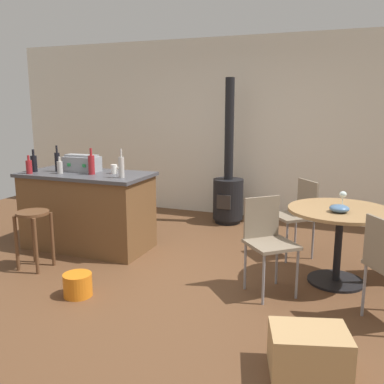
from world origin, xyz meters
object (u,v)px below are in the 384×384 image
at_px(kitchen_island, 88,210).
at_px(dining_table, 339,227).
at_px(wooden_stool, 34,226).
at_px(bottle_3, 29,167).
at_px(cup_0, 114,169).
at_px(folding_chair_near, 298,212).
at_px(bottle_4, 121,167).
at_px(folding_chair_far, 268,237).
at_px(plastic_bucket, 78,285).
at_px(bottle_0, 60,167).
at_px(cardboard_box, 309,351).
at_px(wood_stove, 228,189).
at_px(wine_glass, 343,195).
at_px(bottle_1, 34,163).
at_px(bottle_5, 57,161).
at_px(toolbox, 82,163).
at_px(serving_bowl, 339,208).
at_px(bottle_2, 91,164).
at_px(cup_1, 68,165).

height_order(kitchen_island, dining_table, kitchen_island).
bearing_deg(wooden_stool, bottle_3, 132.24).
distance_m(wooden_stool, cup_0, 1.11).
height_order(folding_chair_near, bottle_4, bottle_4).
height_order(folding_chair_far, plastic_bucket, folding_chair_far).
relative_size(dining_table, bottle_0, 4.98).
distance_m(dining_table, cardboard_box, 1.63).
distance_m(wood_stove, wine_glass, 2.26).
distance_m(folding_chair_near, bottle_1, 3.16).
distance_m(folding_chair_near, bottle_5, 2.89).
relative_size(bottle_4, cardboard_box, 0.64).
relative_size(bottle_1, wine_glass, 1.87).
distance_m(bottle_5, plastic_bucket, 1.83).
bearing_deg(bottle_0, dining_table, 2.45).
relative_size(kitchen_island, wooden_stool, 2.49).
relative_size(folding_chair_far, bottle_1, 3.25).
distance_m(toolbox, bottle_1, 0.57).
relative_size(folding_chair_near, folding_chair_far, 1.00).
relative_size(folding_chair_far, bottle_0, 4.44).
bearing_deg(wood_stove, serving_bowl, -49.01).
relative_size(bottle_1, serving_bowl, 1.49).
bearing_deg(toolbox, folding_chair_near, 12.32).
xyz_separation_m(kitchen_island, bottle_0, (-0.25, -0.15, 0.53)).
relative_size(folding_chair_far, bottle_5, 2.79).
bearing_deg(serving_bowl, bottle_2, 178.18).
xyz_separation_m(wood_stove, cup_1, (-1.65, -1.50, 0.47)).
distance_m(bottle_5, cup_1, 0.22).
relative_size(kitchen_island, folding_chair_near, 1.77).
xyz_separation_m(dining_table, cup_0, (-2.52, 0.09, 0.41)).
bearing_deg(bottle_2, folding_chair_far, -10.27).
height_order(folding_chair_near, wood_stove, wood_stove).
relative_size(bottle_3, wine_glass, 1.49).
xyz_separation_m(bottle_2, cardboard_box, (2.64, -1.52, -0.89)).
height_order(wood_stove, bottle_4, wood_stove).
bearing_deg(folding_chair_near, toolbox, -167.68).
height_order(bottle_5, plastic_bucket, bottle_5).
bearing_deg(bottle_5, wooden_stool, -72.03).
xyz_separation_m(cup_0, plastic_bucket, (0.35, -1.26, -0.87)).
relative_size(wood_stove, plastic_bucket, 8.01).
bearing_deg(wine_glass, folding_chair_far, -136.11).
relative_size(wood_stove, bottle_2, 6.87).
distance_m(kitchen_island, bottle_3, 0.84).
relative_size(kitchen_island, dining_table, 1.57).
bearing_deg(cardboard_box, bottle_3, 158.75).
height_order(bottle_4, plastic_bucket, bottle_4).
relative_size(bottle_0, cup_0, 1.79).
distance_m(dining_table, wood_stove, 2.34).
distance_m(dining_table, bottle_0, 3.15).
bearing_deg(bottle_1, bottle_3, -72.16).
xyz_separation_m(serving_bowl, plastic_bucket, (-2.17, -1.03, -0.67)).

